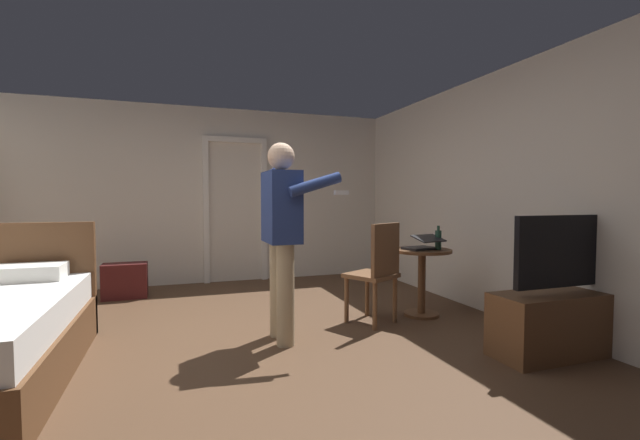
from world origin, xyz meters
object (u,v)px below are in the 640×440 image
Objects in this scene: laptop at (423,245)px; wooden_chair at (377,269)px; suitcase_dark at (125,281)px; bottle_on_table at (438,239)px; side_table at (422,271)px; person_blue_shirt at (282,226)px; tv_flatscreen at (561,315)px.

wooden_chair is at bearing -172.71° from laptop.
bottle_on_table is at bearing -32.17° from suitcase_dark.
bottle_on_table reaches higher than side_table.
side_table is at bearing 9.89° from person_blue_shirt.
laptop is at bearing 166.65° from bottle_on_table.
laptop reaches higher than side_table.
bottle_on_table is (0.14, -0.08, 0.34)m from side_table.
wooden_chair is at bearing -168.88° from side_table.
suitcase_dark is (-1.46, 2.15, -0.78)m from person_blue_shirt.
tv_flatscreen is 2.34m from person_blue_shirt.
suitcase_dark is (-3.02, 1.88, -0.25)m from side_table.
side_table reaches higher than suitcase_dark.
person_blue_shirt reaches higher than laptop.
bottle_on_table is at bearing 6.45° from person_blue_shirt.
person_blue_shirt is at bearing -170.83° from wooden_chair.
laptop is 0.60m from wooden_chair.
bottle_on_table is (0.16, -0.04, 0.05)m from laptop.
wooden_chair reaches higher than suitcase_dark.
tv_flatscreen is 1.35m from bottle_on_table.
side_table is 0.71× the size of wooden_chair.
laptop is 1.58m from person_blue_shirt.
side_table is 0.41× the size of person_blue_shirt.
wooden_chair is 3.17m from suitcase_dark.
laptop is at bearing 109.39° from tv_flatscreen.
tv_flatscreen is at bearing -70.61° from laptop.
wooden_chair is at bearing -177.35° from bottle_on_table.
person_blue_shirt reaches higher than side_table.
side_table is 0.29m from laptop.
person_blue_shirt is at bearing -56.23° from suitcase_dark.
side_table is 1.36× the size of suitcase_dark.
laptop is (-0.45, 1.27, 0.44)m from tv_flatscreen.
tv_flatscreen reaches higher than side_table.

